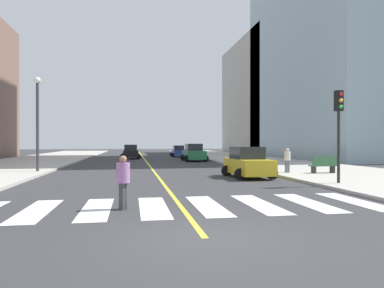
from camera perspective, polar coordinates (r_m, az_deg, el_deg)
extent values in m
plane|color=#333335|center=(8.12, 2.13, -14.86)|extent=(220.00, 220.00, 0.00)
cube|color=#B2ADA3|center=(30.99, 16.90, -3.54)|extent=(10.00, 120.00, 0.15)
cube|color=silver|center=(12.21, -23.56, -9.72)|extent=(0.90, 4.00, 0.01)
cube|color=silver|center=(11.92, -15.00, -9.96)|extent=(0.90, 4.00, 0.01)
cube|color=silver|center=(11.88, -6.19, -9.98)|extent=(0.90, 4.00, 0.01)
cube|color=silver|center=(12.12, 2.46, -9.78)|extent=(0.90, 4.00, 0.01)
cube|color=silver|center=(12.62, 10.59, -9.38)|extent=(0.90, 4.00, 0.01)
cube|color=silver|center=(13.34, 17.96, -8.87)|extent=(0.90, 4.00, 0.01)
cube|color=silver|center=(14.25, 24.46, -8.29)|extent=(0.90, 4.00, 0.01)
cube|color=yellow|center=(47.75, -7.67, -2.29)|extent=(0.16, 80.00, 0.01)
cube|color=#B2ADA3|center=(72.73, 14.14, 7.07)|extent=(18.00, 24.00, 21.54)
cube|color=#236B42|center=(40.37, 0.33, -1.73)|extent=(2.02, 4.43, 0.95)
cube|color=#1E2328|center=(40.61, 0.27, -0.52)|extent=(1.69, 2.22, 0.80)
cylinder|color=black|center=(38.87, -0.79, -2.35)|extent=(0.72, 0.24, 0.71)
cylinder|color=black|center=(39.24, 2.15, -2.32)|extent=(0.72, 0.24, 0.71)
cylinder|color=black|center=(41.57, -1.39, -2.18)|extent=(0.72, 0.24, 0.71)
cylinder|color=black|center=(41.92, 1.37, -2.16)|extent=(0.72, 0.24, 0.71)
cube|color=gold|center=(21.77, 8.97, -3.54)|extent=(2.02, 4.20, 0.89)
cube|color=#1E2328|center=(21.96, 8.74, -1.43)|extent=(1.65, 2.12, 0.75)
cylinder|color=black|center=(20.26, 7.71, -4.80)|extent=(0.68, 0.24, 0.67)
cylinder|color=black|center=(20.97, 12.66, -4.63)|extent=(0.68, 0.24, 0.67)
cylinder|color=black|center=(22.69, 5.56, -4.26)|extent=(0.68, 0.24, 0.67)
cylinder|color=black|center=(23.33, 10.06, -4.14)|extent=(0.68, 0.24, 0.67)
cube|color=black|center=(46.74, -9.81, -1.53)|extent=(2.00, 4.17, 0.88)
cube|color=#1E2328|center=(46.47, -9.80, -0.56)|extent=(1.64, 2.11, 0.74)
cylinder|color=black|center=(48.06, -8.73, -1.88)|extent=(0.67, 0.24, 0.66)
cylinder|color=black|center=(48.00, -10.99, -1.89)|extent=(0.67, 0.24, 0.66)
cylinder|color=black|center=(45.52, -8.57, -2.00)|extent=(0.67, 0.24, 0.66)
cylinder|color=black|center=(45.46, -10.95, -2.01)|extent=(0.67, 0.24, 0.66)
cube|color=#2D479E|center=(52.14, -2.15, -1.40)|extent=(1.71, 3.76, 0.80)
cube|color=#1E2328|center=(52.34, -2.18, -0.60)|extent=(1.44, 1.88, 0.68)
cylinder|color=black|center=(50.89, -2.95, -1.79)|extent=(0.61, 0.20, 0.61)
cylinder|color=black|center=(51.11, -1.02, -1.78)|extent=(0.61, 0.20, 0.61)
cylinder|color=black|center=(53.20, -3.24, -1.71)|extent=(0.61, 0.20, 0.61)
cylinder|color=black|center=(53.41, -1.38, -1.70)|extent=(0.61, 0.20, 0.61)
cylinder|color=black|center=(18.73, 22.35, -0.45)|extent=(0.14, 0.14, 3.49)
cube|color=black|center=(18.84, 22.36, 6.39)|extent=(0.36, 0.28, 1.00)
sphere|color=red|center=(18.73, 22.65, 7.35)|extent=(0.18, 0.18, 0.18)
sphere|color=orange|center=(18.69, 22.65, 6.44)|extent=(0.18, 0.18, 0.18)
sphere|color=green|center=(18.66, 22.64, 5.52)|extent=(0.18, 0.18, 0.18)
cube|color=#33603D|center=(24.54, 20.18, -3.24)|extent=(1.83, 0.65, 0.08)
cube|color=#33603D|center=(24.32, 20.49, -2.47)|extent=(1.80, 0.15, 0.60)
cube|color=#2D2D33|center=(24.20, 18.84, -3.90)|extent=(0.12, 0.48, 0.44)
cube|color=#2D2D33|center=(24.93, 21.49, -3.79)|extent=(0.12, 0.48, 0.44)
cylinder|color=#38383D|center=(11.51, -11.14, -8.23)|extent=(0.19, 0.19, 0.84)
cylinder|color=#38383D|center=(11.66, -10.73, -8.11)|extent=(0.19, 0.19, 0.84)
cylinder|color=#99669E|center=(11.50, -10.94, -4.53)|extent=(0.42, 0.42, 0.63)
sphere|color=#936B4C|center=(11.47, -10.94, -2.39)|extent=(0.23, 0.23, 0.23)
cylinder|color=slate|center=(24.11, 14.80, -3.50)|extent=(0.18, 0.18, 0.79)
cylinder|color=slate|center=(24.21, 15.11, -3.48)|extent=(0.18, 0.18, 0.79)
cylinder|color=beige|center=(24.13, 14.96, -1.86)|extent=(0.39, 0.39, 0.59)
sphere|color=beige|center=(24.12, 14.96, -0.90)|extent=(0.21, 0.21, 0.21)
cylinder|color=#38383D|center=(26.71, -23.43, 2.53)|extent=(0.20, 0.20, 6.08)
sphere|color=silver|center=(27.02, -23.44, 9.30)|extent=(0.44, 0.44, 0.44)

